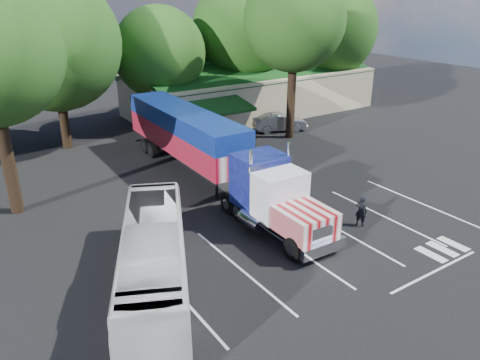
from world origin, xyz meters
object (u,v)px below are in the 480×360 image
semi_truck (204,145)px  silver_sedan (280,122)px  tour_bus (154,258)px  bicycle (283,169)px  woman (361,211)px

semi_truck → silver_sedan: bearing=31.2°
silver_sedan → semi_truck: bearing=141.0°
semi_truck → tour_bus: semi_truck is taller
semi_truck → bicycle: size_ratio=12.05×
woman → tour_bus: bearing=63.2°
bicycle → silver_sedan: size_ratio=0.37×
semi_truck → tour_bus: (-7.62, -9.14, -1.01)m
silver_sedan → tour_bus: bearing=150.6°
bicycle → silver_sedan: bearing=57.7°
semi_truck → silver_sedan: semi_truck is taller
tour_bus → silver_sedan: (19.00, 15.71, -0.72)m
bicycle → woman: bearing=-92.4°
semi_truck → silver_sedan: 13.26m
bicycle → silver_sedan: silver_sedan is taller
tour_bus → silver_sedan: size_ratio=2.28×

